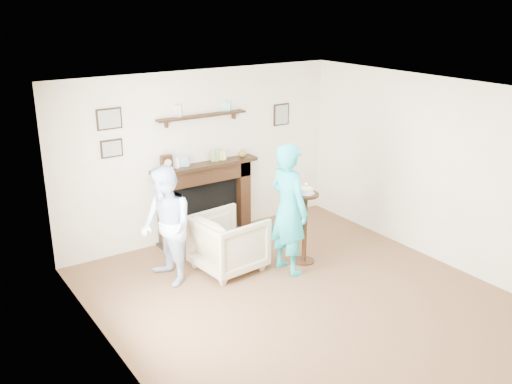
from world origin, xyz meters
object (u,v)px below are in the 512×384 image
Objects in this scene: pedestal_table at (305,214)px; woman at (287,270)px; armchair at (229,268)px; man at (169,281)px.

woman is at bearing -165.94° from pedestal_table.
woman is at bearing -132.89° from armchair.
armchair is 0.78m from woman.
armchair is 1.26m from pedestal_table.
armchair is 0.48× the size of woman.
pedestal_table reaches higher than woman.
man is (-0.83, 0.11, 0.00)m from armchair.
pedestal_table is at bearing -79.84° from woman.
pedestal_table is (0.97, -0.39, 0.70)m from armchair.
armchair is 0.74× the size of pedestal_table.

